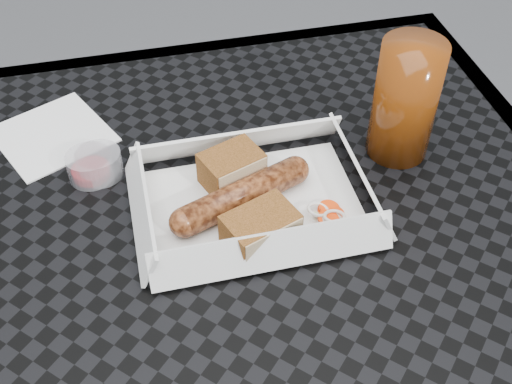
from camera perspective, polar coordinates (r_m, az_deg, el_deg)
patio_table at (r=0.70m, az=-2.41°, el=-10.10°), size 0.80×0.80×0.74m
food_tray at (r=0.68m, az=-0.19°, el=-1.08°), size 0.22×0.15×0.00m
bratwurst at (r=0.67m, az=-1.27°, el=-0.29°), size 0.16×0.08×0.03m
bread_near at (r=0.69m, az=-2.18°, el=2.11°), size 0.07×0.06×0.04m
bread_far at (r=0.63m, az=0.40°, el=-3.27°), size 0.08×0.07×0.04m
veg_garnish at (r=0.67m, az=6.38°, el=-2.21°), size 0.03×0.03×0.00m
napkin at (r=0.81m, az=-17.64°, el=4.86°), size 0.16×0.16×0.00m
condiment_cup_sauce at (r=0.73m, az=-14.55°, el=2.23°), size 0.05×0.05×0.03m
condiment_cup_empty at (r=0.73m, az=-13.74°, el=2.45°), size 0.05×0.05×0.03m
drink_glass at (r=0.73m, az=13.13°, el=7.91°), size 0.07×0.07×0.14m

